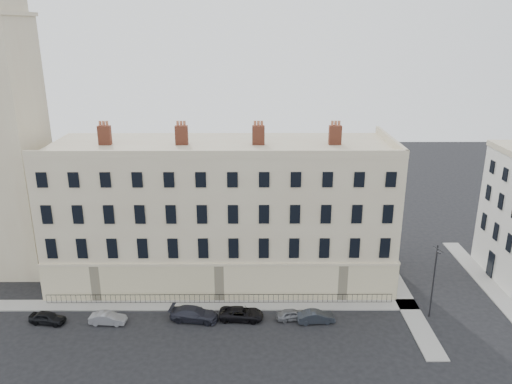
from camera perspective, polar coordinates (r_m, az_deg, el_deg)
ground at (r=47.44m, az=2.89°, el=-15.96°), size 160.00×160.00×0.00m
terrace at (r=54.69m, az=-3.90°, el=-2.26°), size 36.22×12.22×17.00m
pavement_terrace at (r=52.09m, az=-8.74°, el=-12.66°), size 48.00×2.00×0.12m
pavement_east_return at (r=56.30m, az=16.02°, el=-10.69°), size 2.00×24.00×0.12m
pavement_adjacent at (r=61.41m, az=24.62°, el=-9.18°), size 2.00×20.00×0.12m
railings at (r=51.76m, az=-4.22°, el=-12.07°), size 35.00×0.04×0.96m
car_a at (r=52.48m, az=-22.73°, el=-13.11°), size 3.58×1.92×1.16m
car_b at (r=50.54m, az=-16.57°, el=-13.67°), size 3.50×1.40×1.13m
car_c at (r=49.34m, az=-7.09°, el=-13.67°), size 4.85×2.54×1.34m
car_d at (r=49.21m, az=-1.69°, el=-13.73°), size 4.37×2.24×1.18m
car_e at (r=49.30m, az=4.17°, el=-13.79°), size 3.28×1.69×1.07m
car_f at (r=49.08m, az=6.85°, el=-13.97°), size 3.64×1.56×1.17m
streetlamp at (r=50.55m, az=19.66°, el=-9.27°), size 0.60×1.60×7.57m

